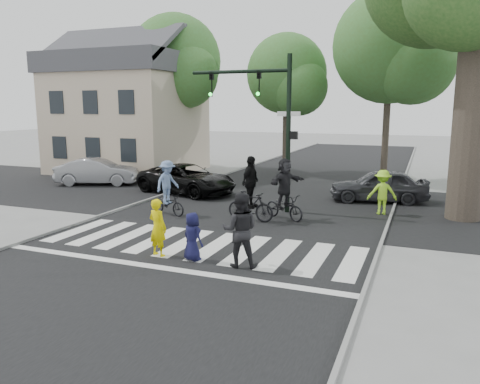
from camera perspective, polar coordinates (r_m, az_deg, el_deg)
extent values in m
plane|color=gray|center=(13.28, -6.88, -7.56)|extent=(120.00, 120.00, 0.00)
cube|color=black|center=(17.66, 0.90, -2.93)|extent=(10.00, 70.00, 0.01)
cube|color=black|center=(20.43, 3.91, -1.12)|extent=(70.00, 10.00, 0.01)
cube|color=gray|center=(19.97, -12.76, -1.49)|extent=(0.10, 70.00, 0.10)
cube|color=gray|center=(16.59, 17.47, -4.14)|extent=(0.10, 70.00, 0.10)
cube|color=silver|center=(16.58, -19.01, -4.40)|extent=(0.55, 3.00, 0.01)
cube|color=silver|center=(15.96, -16.28, -4.81)|extent=(0.55, 3.00, 0.01)
cube|color=silver|center=(15.37, -13.32, -5.24)|extent=(0.55, 3.00, 0.01)
cube|color=silver|center=(14.84, -10.14, -5.69)|extent=(0.55, 3.00, 0.01)
cube|color=silver|center=(14.35, -6.73, -6.16)|extent=(0.55, 3.00, 0.01)
cube|color=silver|center=(13.92, -3.08, -6.63)|extent=(0.55, 3.00, 0.01)
cube|color=silver|center=(13.54, 0.79, -7.10)|extent=(0.55, 3.00, 0.01)
cube|color=silver|center=(13.23, 4.87, -7.56)|extent=(0.55, 3.00, 0.01)
cube|color=silver|center=(13.00, 9.13, -8.00)|extent=(0.55, 3.00, 0.01)
cube|color=silver|center=(12.83, 13.54, -8.40)|extent=(0.55, 3.00, 0.01)
cube|color=silver|center=(12.30, -9.59, -9.09)|extent=(10.00, 0.30, 0.01)
cylinder|color=black|center=(17.98, 5.91, 6.91)|extent=(0.18, 0.18, 6.00)
cylinder|color=black|center=(18.64, -0.06, 14.47)|extent=(4.00, 0.14, 0.14)
imported|color=black|center=(18.33, 2.32, 13.12)|extent=(0.16, 0.20, 1.00)
sphere|color=#19E533|center=(18.21, 2.18, 11.88)|extent=(0.14, 0.14, 0.14)
imported|color=black|center=(19.09, -3.49, 13.00)|extent=(0.16, 0.20, 1.00)
sphere|color=#19E533|center=(18.97, -3.64, 11.81)|extent=(0.14, 0.14, 0.14)
cube|color=black|center=(17.92, 6.59, 6.88)|extent=(0.28, 0.18, 0.30)
cube|color=#FF660C|center=(17.89, 6.93, 6.87)|extent=(0.02, 0.14, 0.20)
cube|color=white|center=(17.95, 5.96, 9.46)|extent=(0.90, 0.04, 0.18)
cylinder|color=brown|center=(18.62, 26.27, 7.56)|extent=(1.20, 1.20, 7.00)
cylinder|color=brown|center=(33.90, -14.79, 8.20)|extent=(0.36, 0.36, 5.95)
sphere|color=#436D2D|center=(33.96, -15.06, 13.94)|extent=(5.20, 5.20, 5.20)
sphere|color=#436D2D|center=(32.67, -14.32, 12.63)|extent=(3.64, 3.64, 3.64)
cylinder|color=brown|center=(30.75, -7.76, 8.71)|extent=(0.36, 0.36, 6.44)
sphere|color=#436D2D|center=(30.86, -7.94, 15.56)|extent=(5.80, 5.80, 5.80)
sphere|color=#436D2D|center=(29.47, -6.73, 14.04)|extent=(4.06, 4.06, 4.06)
cylinder|color=brown|center=(29.05, 5.59, 7.84)|extent=(0.36, 0.36, 5.60)
sphere|color=#436D2D|center=(29.08, 5.70, 14.15)|extent=(4.80, 4.80, 4.80)
sphere|color=#436D2D|center=(28.09, 7.18, 12.62)|extent=(3.36, 3.36, 3.36)
cylinder|color=brown|center=(26.65, 17.41, 8.39)|extent=(0.36, 0.36, 6.72)
sphere|color=#436D2D|center=(26.83, 17.88, 16.61)|extent=(6.00, 6.00, 6.00)
sphere|color=#436D2D|center=(25.77, 20.35, 14.59)|extent=(4.20, 4.20, 4.20)
cube|color=beige|center=(30.65, -13.45, 8.11)|extent=(8.00, 7.00, 6.00)
cube|color=#47474C|center=(30.74, -13.74, 14.83)|extent=(8.40, 7.40, 1.20)
cube|color=#47474C|center=(29.35, -16.01, 16.91)|extent=(8.40, 3.69, 2.44)
cube|color=#47474C|center=(32.36, -11.85, 16.44)|extent=(8.40, 3.69, 2.44)
cube|color=black|center=(29.50, -21.13, 5.09)|extent=(1.00, 0.06, 1.30)
cube|color=black|center=(29.41, -21.47, 10.13)|extent=(1.00, 0.06, 1.30)
cube|color=black|center=(27.93, -17.50, 5.04)|extent=(1.00, 0.06, 1.30)
cube|color=black|center=(27.83, -17.79, 10.38)|extent=(1.00, 0.06, 1.30)
cube|color=black|center=(26.48, -13.45, 4.97)|extent=(1.00, 0.06, 1.30)
cube|color=black|center=(26.38, -13.69, 10.60)|extent=(1.00, 0.06, 1.30)
cube|color=gray|center=(26.93, -15.24, 2.19)|extent=(2.00, 1.20, 0.80)
imported|color=#EFDB03|center=(13.06, -10.00, -4.28)|extent=(0.66, 0.52, 1.61)
imported|color=#14143B|center=(12.58, -5.82, -5.44)|extent=(0.75, 0.62, 1.32)
imported|color=black|center=(11.97, 0.00, -4.65)|extent=(1.11, 0.96, 1.94)
imported|color=black|center=(18.01, -8.76, -1.41)|extent=(1.73, 0.98, 0.86)
imported|color=#6882AF|center=(17.86, -8.83, 1.18)|extent=(0.87, 1.19, 1.65)
imported|color=black|center=(16.84, 1.27, -1.73)|extent=(1.84, 0.70, 1.08)
imported|color=black|center=(16.67, 1.28, 1.22)|extent=(0.57, 1.14, 1.87)
imported|color=black|center=(17.15, 5.42, -1.80)|extent=(1.87, 1.36, 0.93)
imported|color=black|center=(16.98, 5.48, 1.14)|extent=(1.22, 1.72, 1.79)
imported|color=black|center=(22.30, -6.50, 1.60)|extent=(5.38, 3.44, 1.38)
imported|color=gray|center=(25.76, -17.01, 2.40)|extent=(4.46, 2.94, 1.39)
imported|color=#333338|center=(21.10, 16.56, 0.76)|extent=(4.37, 2.46, 1.40)
imported|color=#ABF62A|center=(18.61, 16.95, -0.03)|extent=(1.23, 0.89, 1.71)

